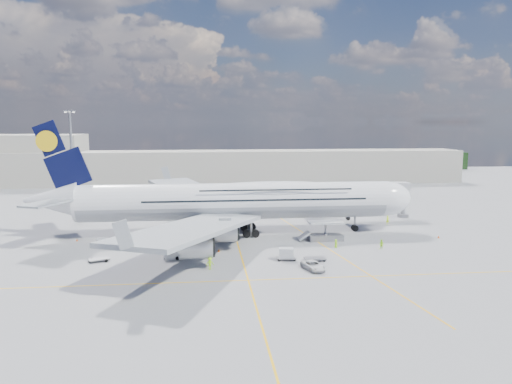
{
  "coord_description": "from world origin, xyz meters",
  "views": [
    {
      "loc": [
        -6.27,
        -88.72,
        22.49
      ],
      "look_at": [
        4.13,
        8.0,
        8.82
      ],
      "focal_mm": 35.0,
      "sensor_mm": 36.0,
      "label": 1
    }
  ],
  "objects": [
    {
      "name": "ground",
      "position": [
        0.0,
        0.0,
        0.0
      ],
      "size": [
        300.0,
        300.0,
        0.0
      ],
      "primitive_type": "plane",
      "color": "gray",
      "rests_on": "ground"
    },
    {
      "name": "crew_van",
      "position": [
        17.45,
        -3.05,
        0.77
      ],
      "size": [
        0.61,
        0.82,
        1.54
      ],
      "primitive_type": "imported",
      "rotation": [
        0.0,
        0.0,
        1.73
      ],
      "color": "#ABFF1A",
      "rests_on": "ground"
    },
    {
      "name": "dolly_row_a",
      "position": [
        -24.48,
        1.66,
        0.92
      ],
      "size": [
        2.8,
        1.65,
        1.7
      ],
      "rotation": [
        0.0,
        0.0,
        0.08
      ],
      "color": "gray",
      "rests_on": "ground"
    },
    {
      "name": "cone_wing_left_outer",
      "position": [
        -19.66,
        30.96,
        0.28
      ],
      "size": [
        0.46,
        0.46,
        0.59
      ],
      "color": "#FF5E0D",
      "rests_on": "ground"
    },
    {
      "name": "tree_line",
      "position": [
        40.0,
        140.0,
        4.0
      ],
      "size": [
        160.0,
        6.0,
        8.0
      ],
      "primitive_type": "cube",
      "color": "#193814",
      "rests_on": "ground"
    },
    {
      "name": "baggage_tug",
      "position": [
        -11.55,
        -7.67,
        0.71
      ],
      "size": [
        2.82,
        2.01,
        1.6
      ],
      "rotation": [
        0.0,
        0.0,
        0.36
      ],
      "color": "white",
      "rests_on": "ground"
    },
    {
      "name": "cargo_loader",
      "position": [
        16.82,
        2.89,
        1.25
      ],
      "size": [
        8.53,
        3.2,
        3.67
      ],
      "color": "silver",
      "rests_on": "ground"
    },
    {
      "name": "dolly_nose_far",
      "position": [
        11.8,
        -11.04,
        0.39
      ],
      "size": [
        3.46,
        1.87,
        0.51
      ],
      "rotation": [
        0.0,
        0.0,
        -0.01
      ],
      "color": "gray",
      "rests_on": "ground"
    },
    {
      "name": "airliner",
      "position": [
        0.26,
        10.0,
        6.87
      ],
      "size": [
        77.26,
        79.15,
        23.71
      ],
      "color": "white",
      "rests_on": "ground"
    },
    {
      "name": "cone_tail",
      "position": [
        -30.3,
        7.1,
        0.24
      ],
      "size": [
        0.38,
        0.38,
        0.49
      ],
      "color": "#FF5E0D",
      "rests_on": "ground"
    },
    {
      "name": "crew_wing",
      "position": [
        -9.76,
        -0.75,
        0.84
      ],
      "size": [
        0.64,
        1.06,
        1.69
      ],
      "primitive_type": "imported",
      "rotation": [
        0.0,
        0.0,
        1.33
      ],
      "color": "#CDFB1A",
      "rests_on": "ground"
    },
    {
      "name": "jet_bridge",
      "position": [
        29.81,
        20.94,
        6.85
      ],
      "size": [
        18.8,
        12.1,
        8.5
      ],
      "color": "#B7B7BC",
      "rests_on": "ground"
    },
    {
      "name": "crew_nose",
      "position": [
        34.31,
        15.88,
        1.0
      ],
      "size": [
        0.82,
        0.63,
        2.0
      ],
      "primitive_type": "imported",
      "rotation": [
        0.0,
        0.0,
        0.22
      ],
      "color": "#D3FF1A",
      "rests_on": "ground"
    },
    {
      "name": "light_mast",
      "position": [
        -40.0,
        45.0,
        13.21
      ],
      "size": [
        3.0,
        0.7,
        25.5
      ],
      "color": "gray",
      "rests_on": "ground"
    },
    {
      "name": "terminal",
      "position": [
        0.0,
        95.0,
        6.0
      ],
      "size": [
        180.0,
        16.0,
        12.0
      ],
      "primitive_type": "cube",
      "color": "#B2AD9E",
      "rests_on": "ground"
    },
    {
      "name": "cone_wing_right_outer",
      "position": [
        -12.6,
        -7.64,
        0.26
      ],
      "size": [
        0.43,
        0.43,
        0.54
      ],
      "color": "#FF5E0D",
      "rests_on": "ground"
    },
    {
      "name": "dolly_back",
      "position": [
        -23.27,
        -7.66,
        0.37
      ],
      "size": [
        3.65,
        2.86,
        0.47
      ],
      "rotation": [
        0.0,
        0.0,
        0.41
      ],
      "color": "gray",
      "rests_on": "ground"
    },
    {
      "name": "taxi_line_main",
      "position": [
        0.0,
        0.0,
        0.01
      ],
      "size": [
        0.25,
        220.0,
        0.01
      ],
      "primitive_type": "cube",
      "color": "#FEB70D",
      "rests_on": "ground"
    },
    {
      "name": "crew_loader",
      "position": [
        25.22,
        -5.06,
        0.88
      ],
      "size": [
        1.07,
        1.09,
        1.77
      ],
      "primitive_type": "imported",
      "rotation": [
        0.0,
        0.0,
        -0.85
      ],
      "color": "#A8FB1A",
      "rests_on": "ground"
    },
    {
      "name": "dolly_row_c",
      "position": [
        -16.2,
        -0.09,
        0.96
      ],
      "size": [
        3.16,
        2.36,
        1.79
      ],
      "rotation": [
        0.0,
        0.0,
        0.34
      ],
      "color": "gray",
      "rests_on": "ground"
    },
    {
      "name": "crew_tug",
      "position": [
        -5.37,
        -14.09,
        0.96
      ],
      "size": [
        1.37,
        0.96,
        1.93
      ],
      "primitive_type": "imported",
      "rotation": [
        0.0,
        0.0,
        0.21
      ],
      "color": "#ADF619",
      "rests_on": "ground"
    },
    {
      "name": "hangar",
      "position": [
        -70.0,
        100.0,
        9.0
      ],
      "size": [
        40.0,
        22.0,
        18.0
      ],
      "primitive_type": "cube",
      "color": "#B2AD9E",
      "rests_on": "ground"
    },
    {
      "name": "cone_wing_right_inner",
      "position": [
        -3.66,
        -3.68,
        0.24
      ],
      "size": [
        0.4,
        0.4,
        0.51
      ],
      "color": "#FF5E0D",
      "rests_on": "ground"
    },
    {
      "name": "cone_nose",
      "position": [
        39.4,
        2.08,
        0.28
      ],
      "size": [
        0.45,
        0.45,
        0.57
      ],
      "color": "#FF5E0D",
      "rests_on": "ground"
    },
    {
      "name": "taxi_line_diag",
      "position": [
        14.0,
        10.0,
        0.01
      ],
      "size": [
        14.16,
        99.06,
        0.01
      ],
      "primitive_type": "cube",
      "rotation": [
        0.0,
        0.0,
        0.14
      ],
      "color": "#FEB70D",
      "rests_on": "ground"
    },
    {
      "name": "catering_truck_outer",
      "position": [
        -16.59,
        50.03,
        1.71
      ],
      "size": [
        6.5,
        3.45,
        3.68
      ],
      "rotation": [
        0.0,
        0.0,
        -0.22
      ],
      "color": "gray",
      "rests_on": "ground"
    },
    {
      "name": "cone_wing_left_inner",
      "position": [
        -9.19,
        19.06,
        0.28
      ],
      "size": [
        0.46,
        0.46,
        0.59
      ],
      "color": "#FF5E0D",
      "rests_on": "ground"
    },
    {
      "name": "service_van",
      "position": [
        10.36,
        -16.04,
        0.69
      ],
      "size": [
        3.56,
        5.39,
        1.38
      ],
      "primitive_type": "imported",
      "rotation": [
        0.0,
        0.0,
        0.28
      ],
      "color": "silver",
      "rests_on": "ground"
    },
    {
      "name": "taxi_line_cross",
      "position": [
        0.0,
        -20.0,
        0.01
      ],
      "size": [
        120.0,
        0.25,
        0.01
      ],
      "primitive_type": "cube",
      "color": "#FEB70D",
      "rests_on": "ground"
    },
    {
      "name": "catering_truck_inner",
      "position": [
        -4.39,
        29.85,
        2.02
      ],
      "size": [
        7.57,
        4.12,
        4.27
      ],
      "rotation": [
        0.0,
        0.0,
        0.24
      ],
      "color": "gray",
      "rests_on": "ground"
    },
    {
      "name": "dolly_row_b",
      "position": [
        -13.75,
        -1.49,
        0.29
      ],
      "size": [
        2.91,
        2.18,
        0.38
      ],
      "rotation": [
        0.0,
        0.0,
        -0.35
      ],
      "color": "gray",
      "rests_on": "ground"
    },
    {
      "name": "dolly_nose_near",
      "position": [
        7.16,
        -10.19,
        1.09
      ],
      "size": [
        3.33,
        1.98,
        2.02
      ],
      "rotation": [
        0.0,
        0.0,
        -0.09
      ],
      "color": "gray",
      "rests_on": "ground"
    }
  ]
}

